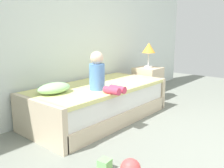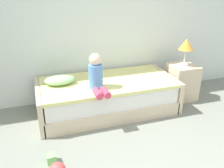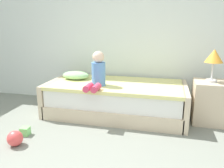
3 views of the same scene
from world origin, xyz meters
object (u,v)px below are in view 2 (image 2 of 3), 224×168
(bed, at_px, (107,96))
(child_figure, at_px, (97,75))
(table_lamp, at_px, (186,46))
(toy_block, at_px, (51,159))
(nightstand, at_px, (182,82))
(pillow, at_px, (60,80))

(bed, xyz_separation_m, child_figure, (-0.22, -0.23, 0.46))
(table_lamp, distance_m, toy_block, 2.66)
(nightstand, xyz_separation_m, child_figure, (-1.57, -0.24, 0.40))
(pillow, height_order, toy_block, pillow)
(pillow, relative_size, toy_block, 4.24)
(child_figure, height_order, toy_block, child_figure)
(bed, xyz_separation_m, pillow, (-0.69, 0.10, 0.32))
(nightstand, xyz_separation_m, table_lamp, (0.00, 0.00, 0.64))
(bed, bearing_deg, pillow, 171.81)
(table_lamp, bearing_deg, child_figure, -171.12)
(pillow, distance_m, toy_block, 1.22)
(nightstand, distance_m, toy_block, 2.53)
(child_figure, xyz_separation_m, pillow, (-0.48, 0.33, -0.14))
(child_figure, bearing_deg, bed, 46.30)
(child_figure, relative_size, toy_block, 4.91)
(child_figure, bearing_deg, table_lamp, 8.88)
(nightstand, relative_size, pillow, 1.36)
(bed, distance_m, toy_block, 1.38)
(table_lamp, height_order, pillow, table_lamp)
(child_figure, height_order, pillow, child_figure)
(bed, xyz_separation_m, nightstand, (1.35, 0.02, 0.05))
(table_lamp, xyz_separation_m, pillow, (-2.04, 0.08, -0.37))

